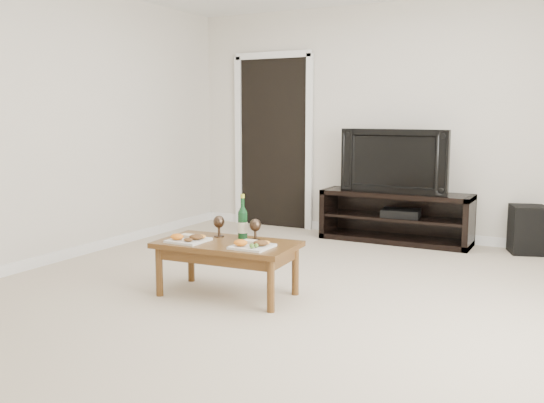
{
  "coord_description": "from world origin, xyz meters",
  "views": [
    {
      "loc": [
        1.91,
        -3.89,
        1.39
      ],
      "look_at": [
        -0.3,
        0.31,
        0.7
      ],
      "focal_mm": 40.0,
      "sensor_mm": 36.0,
      "label": 1
    }
  ],
  "objects_px": {
    "media_console": "(395,217)",
    "subwoofer": "(527,230)",
    "television": "(397,161)",
    "coffee_table": "(227,269)"
  },
  "relations": [
    {
      "from": "coffee_table",
      "to": "television",
      "type": "bearing_deg",
      "value": 77.26
    },
    {
      "from": "television",
      "to": "coffee_table",
      "type": "height_order",
      "value": "television"
    },
    {
      "from": "media_console",
      "to": "television",
      "type": "distance_m",
      "value": 0.62
    },
    {
      "from": "media_console",
      "to": "coffee_table",
      "type": "height_order",
      "value": "media_console"
    },
    {
      "from": "media_console",
      "to": "subwoofer",
      "type": "distance_m",
      "value": 1.33
    },
    {
      "from": "media_console",
      "to": "subwoofer",
      "type": "xyz_separation_m",
      "value": [
        1.33,
        0.08,
        -0.03
      ]
    },
    {
      "from": "subwoofer",
      "to": "television",
      "type": "bearing_deg",
      "value": 164.72
    },
    {
      "from": "television",
      "to": "coffee_table",
      "type": "distance_m",
      "value": 2.69
    },
    {
      "from": "media_console",
      "to": "television",
      "type": "height_order",
      "value": "television"
    },
    {
      "from": "television",
      "to": "subwoofer",
      "type": "xyz_separation_m",
      "value": [
        1.33,
        0.08,
        -0.65
      ]
    }
  ]
}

